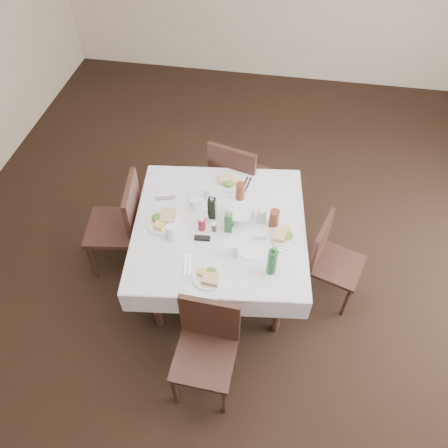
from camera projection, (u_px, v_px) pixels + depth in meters
name	position (u px, v px, depth m)	size (l,w,h in m)	color
ground_plane	(247.00, 271.00, 4.12)	(7.00, 7.00, 0.00)	black
room_shell	(258.00, 120.00, 2.83)	(6.04, 7.04, 2.80)	beige
dining_table	(220.00, 231.00, 3.55)	(1.53, 1.53, 0.76)	black
chair_north	(236.00, 176.00, 4.16)	(0.56, 0.56, 0.97)	black
chair_south	(207.00, 342.00, 3.10)	(0.45, 0.45, 0.90)	black
chair_east	(330.00, 257.00, 3.64)	(0.50, 0.50, 0.84)	black
chair_west	(123.00, 221.00, 3.79)	(0.53, 0.53, 0.98)	black
meal_north	(229.00, 181.00, 3.79)	(0.25, 0.25, 0.05)	white
meal_south	(209.00, 276.00, 3.15)	(0.23, 0.23, 0.05)	white
meal_east	(283.00, 235.00, 3.40)	(0.23, 0.23, 0.05)	white
meal_west	(163.00, 220.00, 3.50)	(0.28, 0.28, 0.06)	white
side_plate_a	(197.00, 195.00, 3.70)	(0.18, 0.18, 0.01)	white
side_plate_b	(250.00, 251.00, 3.31)	(0.17, 0.17, 0.01)	white
water_n	(208.00, 194.00, 3.64)	(0.06, 0.06, 0.12)	silver
water_s	(236.00, 250.00, 3.26)	(0.06, 0.06, 0.11)	silver
water_e	(261.00, 215.00, 3.47)	(0.08, 0.08, 0.14)	silver
water_w	(171.00, 232.00, 3.35)	(0.07, 0.07, 0.14)	silver
iced_tea_a	(240.00, 191.00, 3.63)	(0.08, 0.08, 0.16)	brown
iced_tea_b	(274.00, 218.00, 3.43)	(0.08, 0.08, 0.16)	brown
bread_basket	(239.00, 215.00, 3.52)	(0.23, 0.23, 0.08)	silver
oil_cruet_dark	(212.00, 207.00, 3.47)	(0.06, 0.06, 0.25)	black
oil_cruet_green	(229.00, 222.00, 3.38)	(0.06, 0.06, 0.24)	#22622D
ketchup_bottle	(202.00, 224.00, 3.42)	(0.06, 0.06, 0.12)	#AB1C2F
salt_shaker	(207.00, 219.00, 3.48)	(0.03, 0.03, 0.08)	white
pepper_shaker	(214.00, 227.00, 3.42)	(0.04, 0.04, 0.08)	#412E25
coffee_mug	(195.00, 204.00, 3.59)	(0.13, 0.12, 0.09)	white
sunglasses	(202.00, 238.00, 3.39)	(0.13, 0.05, 0.03)	black
green_bottle	(272.00, 261.00, 3.11)	(0.07, 0.07, 0.28)	#22622D
sugar_caddy	(260.00, 236.00, 3.39)	(0.09, 0.06, 0.04)	white
cutlery_n	(246.00, 185.00, 3.79)	(0.08, 0.20, 0.01)	silver
cutlery_s	(188.00, 265.00, 3.23)	(0.09, 0.20, 0.01)	silver
cutlery_e	(280.00, 249.00, 3.33)	(0.20, 0.09, 0.01)	silver
cutlery_w	(165.00, 198.00, 3.68)	(0.17, 0.08, 0.01)	silver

